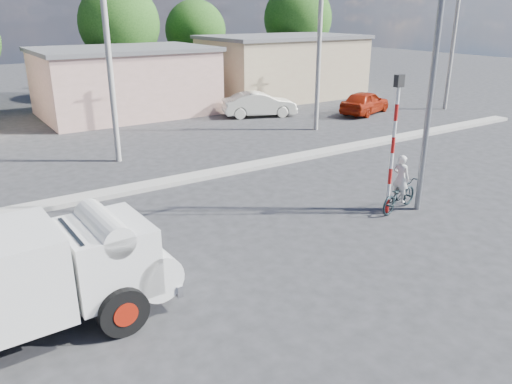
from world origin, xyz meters
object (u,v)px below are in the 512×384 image
bicycle (399,195)px  car_cream (259,104)px  car_red (365,102)px  truck (29,278)px  traffic_pole (394,134)px  cyclist (400,187)px  streetlight (432,52)px

bicycle → car_cream: (4.73, 15.21, 0.23)m
car_cream → car_red: car_cream is taller
truck → traffic_pole: bearing=1.4°
traffic_pole → cyclist: bearing=0.9°
bicycle → car_cream: bearing=-30.1°
truck → car_red: 25.39m
truck → cyclist: (11.16, 0.62, -0.50)m
traffic_pole → streetlight: size_ratio=0.48×
streetlight → bicycle: bearing=143.5°
car_red → traffic_pole: 16.74m
car_cream → streetlight: streetlight is taller
truck → car_cream: bearing=43.1°
truck → car_cream: (15.88, 15.83, -0.54)m
car_cream → traffic_pole: (-5.25, -15.22, 1.86)m
truck → bicycle: 11.20m
bicycle → car_red: 16.29m
truck → traffic_pole: (10.63, 0.61, 1.32)m
car_red → car_cream: bearing=44.6°
car_cream → traffic_pole: 16.21m
bicycle → traffic_pole: traffic_pole is taller
truck → bicycle: size_ratio=2.92×
car_red → cyclist: bearing=119.7°
bicycle → truck: bearing=80.3°
bicycle → car_red: size_ratio=0.46×
bicycle → traffic_pole: size_ratio=0.44×
traffic_pole → streetlight: (0.94, -0.30, 2.37)m
car_red → bicycle: bearing=119.7°
bicycle → cyclist: 0.27m
cyclist → traffic_pole: size_ratio=0.36×
bicycle → car_cream: size_ratio=0.43×
bicycle → car_red: bearing=-54.0°
traffic_pole → truck: bearing=-176.7°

